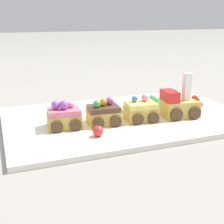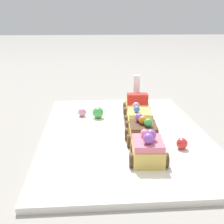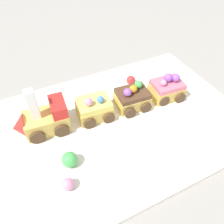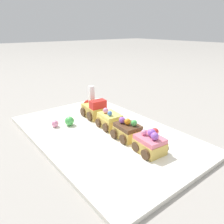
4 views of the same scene
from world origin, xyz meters
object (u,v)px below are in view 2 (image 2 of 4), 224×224
object	(u,v)px
cake_car_lemon	(139,119)
gumball_pink	(82,112)
cake_train_locomotive	(136,105)
gumball_red	(182,144)
cake_car_strawberry	(148,150)
cake_car_chocolate	(143,133)
gumball_green	(98,113)

from	to	relation	value
cake_car_lemon	gumball_pink	world-z (taller)	cake_car_lemon
cake_train_locomotive	gumball_pink	xyz separation A→B (m)	(-0.00, 0.16, -0.02)
gumball_pink	gumball_red	bearing A→B (deg)	-139.19
cake_car_lemon	cake_car_strawberry	distance (m)	0.19
cake_car_chocolate	gumball_green	bearing A→B (deg)	30.82
cake_car_chocolate	gumball_pink	world-z (taller)	cake_car_chocolate
cake_car_lemon	gumball_pink	bearing A→B (deg)	57.07
cake_car_chocolate	gumball_red	xyz separation A→B (m)	(-0.04, -0.08, -0.01)
cake_train_locomotive	gumball_green	world-z (taller)	cake_train_locomotive
cake_train_locomotive	gumball_green	xyz separation A→B (m)	(-0.02, 0.11, -0.01)
cake_train_locomotive	cake_car_chocolate	world-z (taller)	cake_train_locomotive
cake_car_lemon	gumball_pink	xyz separation A→B (m)	(0.11, 0.15, -0.01)
cake_car_strawberry	gumball_pink	xyz separation A→B (m)	(0.31, 0.13, -0.01)
cake_car_lemon	gumball_green	distance (m)	0.14
cake_train_locomotive	gumball_red	distance (m)	0.26
gumball_pink	gumball_green	bearing A→B (deg)	-112.71
cake_car_lemon	gumball_red	xyz separation A→B (m)	(-0.14, -0.07, -0.01)
gumball_green	gumball_pink	bearing A→B (deg)	67.29
cake_car_chocolate	gumball_red	distance (m)	0.09
cake_car_chocolate	cake_car_lemon	bearing A→B (deg)	0.20
cake_train_locomotive	cake_car_strawberry	bearing A→B (deg)	-179.99
cake_car_chocolate	cake_train_locomotive	bearing A→B (deg)	-0.01
gumball_pink	cake_car_strawberry	bearing A→B (deg)	-156.94
cake_car_chocolate	gumball_red	world-z (taller)	cake_car_chocolate
gumball_red	gumball_green	world-z (taller)	gumball_green
cake_car_lemon	gumball_red	world-z (taller)	cake_car_lemon
gumball_pink	cake_train_locomotive	bearing A→B (deg)	-88.65
cake_car_chocolate	cake_car_strawberry	size ratio (longest dim) A/B	1.00
cake_car_lemon	cake_car_strawberry	bearing A→B (deg)	-179.88
gumball_green	cake_car_strawberry	bearing A→B (deg)	-163.39
cake_car_chocolate	cake_car_strawberry	distance (m)	0.10
cake_car_strawberry	gumball_red	bearing A→B (deg)	-51.88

